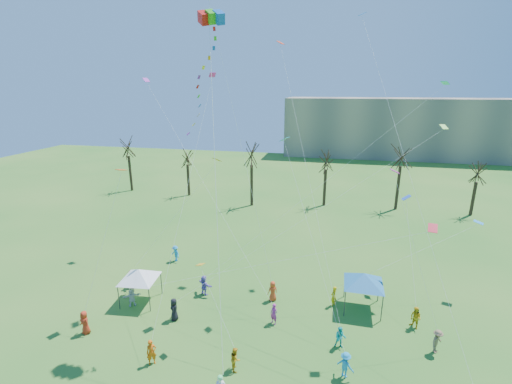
% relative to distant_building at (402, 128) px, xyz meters
% --- Properties ---
extents(ground, '(160.00, 160.00, 0.00)m').
position_rel_distant_building_xyz_m(ground, '(-22.00, -82.00, -7.50)').
color(ground, '#256921').
rests_on(ground, ground).
extents(distant_building, '(60.00, 14.00, 15.00)m').
position_rel_distant_building_xyz_m(distant_building, '(0.00, 0.00, 0.00)').
color(distant_building, gray).
rests_on(distant_building, ground).
extents(bare_tree_row, '(68.65, 9.10, 10.35)m').
position_rel_distant_building_xyz_m(bare_tree_row, '(-19.81, -45.96, -0.73)').
color(bare_tree_row, black).
rests_on(bare_tree_row, ground).
extents(big_box_kite, '(2.61, 5.28, 21.83)m').
position_rel_distant_building_xyz_m(big_box_kite, '(-25.78, -76.24, 10.44)').
color(big_box_kite, red).
rests_on(big_box_kite, ground).
extents(canopy_tent_white, '(4.06, 4.06, 3.06)m').
position_rel_distant_building_xyz_m(canopy_tent_white, '(-32.73, -75.31, -4.91)').
color(canopy_tent_white, '#3F3F44').
rests_on(canopy_tent_white, ground).
extents(canopy_tent_blue, '(4.37, 4.37, 3.28)m').
position_rel_distant_building_xyz_m(canopy_tent_blue, '(-14.22, -72.36, -4.72)').
color(canopy_tent_blue, '#3F3F44').
rests_on(canopy_tent_blue, ground).
extents(festival_crowd, '(26.92, 15.32, 1.86)m').
position_rel_distant_building_xyz_m(festival_crowd, '(-22.79, -76.11, -6.62)').
color(festival_crowd, '#B82E17').
rests_on(festival_crowd, ground).
extents(small_kites_aloft, '(33.30, 18.12, 34.30)m').
position_rel_distant_building_xyz_m(small_kites_aloft, '(-19.98, -70.36, 5.97)').
color(small_kites_aloft, '#E7590C').
rests_on(small_kites_aloft, ground).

